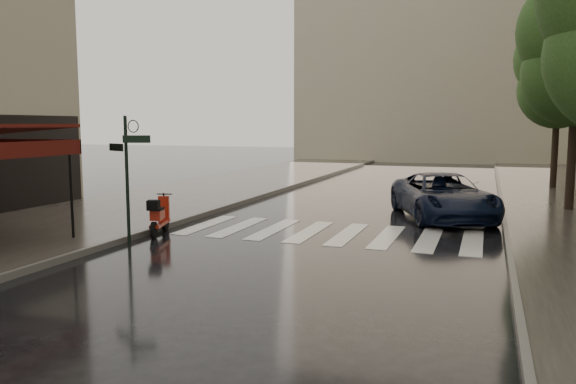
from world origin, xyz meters
The scene contains 10 objects.
ground centered at (0.00, 0.00, 0.00)m, with size 120.00×120.00×0.00m, color black.
sidewalk_near centered at (-4.50, 12.00, 0.06)m, with size 6.00×60.00×0.12m, color #38332D.
curb_near centered at (-1.45, 12.00, 0.07)m, with size 0.12×60.00×0.16m, color #595651.
curb_far centered at (7.45, 12.00, 0.07)m, with size 0.12×60.00×0.16m, color #595651.
crosswalk centered at (2.98, 6.00, 0.01)m, with size 7.85×3.20×0.01m.
signpost centered at (-1.19, 3.00, 1.83)m, with size 1.17×0.29×3.10m.
backdrop_building centered at (3.00, 38.00, 10.00)m, with size 22.00×6.00×20.00m, color tan.
tree_far centered at (9.70, 19.00, 5.46)m, with size 3.80×3.80×8.16m.
scooter centered at (-1.18, 4.30, 0.48)m, with size 0.68×1.52×1.03m.
parked_car centered at (5.67, 9.46, 0.70)m, with size 2.32×5.04×1.40m, color black.
Camera 1 is at (6.92, -8.30, 2.89)m, focal length 35.00 mm.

